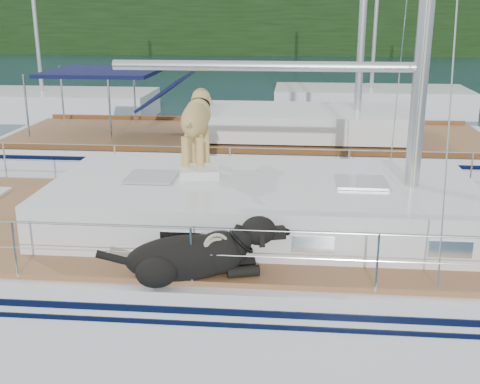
# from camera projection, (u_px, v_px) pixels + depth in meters

# --- Properties ---
(ground) EXTENTS (120.00, 120.00, 0.00)m
(ground) POSITION_uv_depth(u_px,v_px,m) (201.00, 310.00, 8.03)
(ground) COLOR black
(ground) RESTS_ON ground
(tree_line) EXTENTS (90.00, 3.00, 6.00)m
(tree_line) POSITION_uv_depth(u_px,v_px,m) (284.00, 18.00, 49.96)
(tree_line) COLOR black
(tree_line) RESTS_ON ground
(shore_bank) EXTENTS (92.00, 1.00, 1.20)m
(shore_bank) POSITION_uv_depth(u_px,v_px,m) (284.00, 46.00, 51.81)
(shore_bank) COLOR #595147
(shore_bank) RESTS_ON ground
(main_sailboat) EXTENTS (12.00, 4.01, 14.01)m
(main_sailboat) POSITION_uv_depth(u_px,v_px,m) (207.00, 263.00, 7.82)
(main_sailboat) COLOR silver
(main_sailboat) RESTS_ON ground
(neighbor_sailboat) EXTENTS (11.00, 3.50, 13.30)m
(neighbor_sailboat) POSITION_uv_depth(u_px,v_px,m) (252.00, 157.00, 13.58)
(neighbor_sailboat) COLOR silver
(neighbor_sailboat) RESTS_ON ground
(bg_boat_west) EXTENTS (8.00, 3.00, 11.65)m
(bg_boat_west) POSITION_uv_depth(u_px,v_px,m) (43.00, 105.00, 21.93)
(bg_boat_west) COLOR silver
(bg_boat_west) RESTS_ON ground
(bg_boat_center) EXTENTS (7.20, 3.00, 11.65)m
(bg_boat_center) POSITION_uv_depth(u_px,v_px,m) (370.00, 101.00, 22.77)
(bg_boat_center) COLOR silver
(bg_boat_center) RESTS_ON ground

